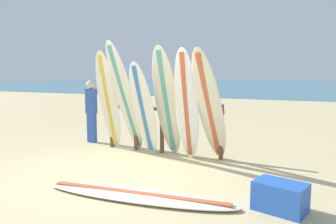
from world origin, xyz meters
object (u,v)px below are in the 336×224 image
at_px(surfboard_leaning_far_left, 108,101).
at_px(surfboard_leaning_center_right, 187,105).
at_px(surfboard_rack, 162,122).
at_px(surfboard_leaning_right, 209,107).
at_px(cooler_box, 280,197).
at_px(surfboard_leaning_center_left, 143,109).
at_px(beachgoer_standing, 91,108).
at_px(surfboard_leaning_left, 125,98).
at_px(surfboard_lying_on_sand, 137,195).
at_px(surfboard_leaning_center, 167,102).

xyz_separation_m(surfboard_leaning_far_left, surfboard_leaning_center_right, (1.91, -0.15, -0.01)).
xyz_separation_m(surfboard_rack, surfboard_leaning_right, (1.18, -0.39, 0.42)).
distance_m(surfboard_leaning_right, cooler_box, 2.37).
bearing_deg(surfboard_leaning_center_left, beachgoer_standing, 160.33).
distance_m(surfboard_leaning_left, surfboard_lying_on_sand, 2.78).
distance_m(surfboard_rack, surfboard_leaning_center, 0.59).
relative_size(surfboard_leaning_center_left, surfboard_leaning_right, 0.90).
relative_size(surfboard_rack, surfboard_leaning_center, 1.21).
bearing_deg(surfboard_rack, surfboard_leaning_right, -18.44).
bearing_deg(surfboard_leaning_far_left, cooler_box, -25.12).
bearing_deg(surfboard_leaning_left, cooler_box, -26.87).
height_order(surfboard_leaning_far_left, surfboard_leaning_left, surfboard_leaning_left).
xyz_separation_m(surfboard_leaning_far_left, surfboard_leaning_center, (1.44, -0.03, 0.03)).
bearing_deg(surfboard_leaning_right, surfboard_rack, 161.56).
xyz_separation_m(surfboard_rack, cooler_box, (2.63, -2.04, -0.48)).
bearing_deg(cooler_box, surfboard_rack, 156.99).
height_order(surfboard_leaning_left, surfboard_leaning_center, surfboard_leaning_left).
height_order(surfboard_leaning_center_right, beachgoer_standing, surfboard_leaning_center_right).
relative_size(surfboard_leaning_far_left, surfboard_leaning_right, 1.01).
bearing_deg(beachgoer_standing, surfboard_leaning_far_left, -29.51).
distance_m(surfboard_leaning_far_left, surfboard_lying_on_sand, 3.14).
relative_size(surfboard_leaning_right, surfboard_lying_on_sand, 0.76).
xyz_separation_m(surfboard_leaning_far_left, surfboard_lying_on_sand, (2.01, -2.17, -1.06)).
relative_size(surfboard_leaning_left, surfboard_leaning_center, 1.05).
height_order(surfboard_leaning_center_left, cooler_box, surfboard_leaning_center_left).
bearing_deg(surfboard_lying_on_sand, surfboard_leaning_center, 104.88).
height_order(surfboard_rack, surfboard_leaning_center, surfboard_leaning_center).
xyz_separation_m(surfboard_leaning_center_right, surfboard_lying_on_sand, (0.10, -2.02, -1.05)).
xyz_separation_m(surfboard_leaning_center_left, surfboard_leaning_center_right, (0.93, 0.02, 0.12)).
distance_m(surfboard_leaning_left, surfboard_leaning_center, 0.93).
relative_size(surfboard_rack, surfboard_leaning_right, 1.25).
distance_m(beachgoer_standing, cooler_box, 5.26).
height_order(surfboard_leaning_center, beachgoer_standing, surfboard_leaning_center).
relative_size(surfboard_rack, surfboard_leaning_center_right, 1.24).
distance_m(surfboard_leaning_center_right, cooler_box, 2.67).
bearing_deg(surfboard_leaning_center_right, surfboard_lying_on_sand, -87.29).
relative_size(surfboard_leaning_far_left, surfboard_leaning_center, 0.98).
bearing_deg(surfboard_rack, surfboard_leaning_center_left, -116.78).
bearing_deg(cooler_box, surfboard_lying_on_sand, -153.28).
distance_m(surfboard_leaning_far_left, surfboard_leaning_right, 2.37).
bearing_deg(surfboard_leaning_right, cooler_box, -48.66).
distance_m(surfboard_leaning_left, beachgoer_standing, 1.55).
bearing_deg(surfboard_leaning_center_left, surfboard_leaning_right, 1.17).
xyz_separation_m(surfboard_leaning_far_left, surfboard_leaning_left, (0.51, -0.12, 0.08)).
distance_m(surfboard_leaning_center_left, cooler_box, 3.36).
relative_size(surfboard_leaning_center_right, cooler_box, 3.62).
bearing_deg(surfboard_rack, surfboard_leaning_left, -151.48).
relative_size(surfboard_leaning_left, beachgoer_standing, 1.53).
bearing_deg(beachgoer_standing, surfboard_leaning_right, -11.06).
distance_m(surfboard_leaning_far_left, beachgoer_standing, 1.03).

